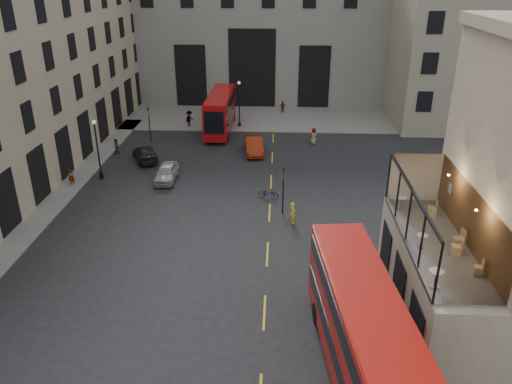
{
  "coord_description": "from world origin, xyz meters",
  "views": [
    {
      "loc": [
        -1.41,
        -21.95,
        17.22
      ],
      "look_at": [
        -2.9,
        9.19,
        3.0
      ],
      "focal_mm": 35.0,
      "sensor_mm": 36.0,
      "label": 1
    }
  ],
  "objects_px": {
    "bicycle": "(268,194)",
    "traffic_light_near": "(283,184)",
    "cyclist": "(293,213)",
    "cafe_chair_c": "(458,242)",
    "street_lamp_a": "(98,153)",
    "pedestrian_d": "(314,136)",
    "pedestrian_e": "(71,176)",
    "bus_near": "(362,329)",
    "car_a": "(166,173)",
    "cafe_table_near": "(436,276)",
    "car_c": "(145,154)",
    "cafe_chair_b": "(456,249)",
    "car_b": "(254,145)",
    "street_lamp_b": "(239,107)",
    "pedestrian_c": "(283,107)",
    "cafe_chair_d": "(432,211)",
    "bus_far": "(220,110)",
    "pedestrian_b": "(189,119)",
    "traffic_light_far": "(149,120)",
    "cafe_table_far": "(402,201)",
    "cafe_chair_a": "(478,270)",
    "cafe_table_mid": "(422,239)",
    "pedestrian_a": "(117,147)"
  },
  "relations": [
    {
      "from": "cafe_chair_b",
      "to": "bicycle",
      "type": "bearing_deg",
      "value": 120.79
    },
    {
      "from": "traffic_light_near",
      "to": "cafe_table_mid",
      "type": "height_order",
      "value": "cafe_table_mid"
    },
    {
      "from": "cafe_table_mid",
      "to": "cafe_chair_b",
      "type": "height_order",
      "value": "cafe_chair_b"
    },
    {
      "from": "bicycle",
      "to": "traffic_light_near",
      "type": "bearing_deg",
      "value": -143.64
    },
    {
      "from": "bus_near",
      "to": "cafe_table_mid",
      "type": "distance_m",
      "value": 5.62
    },
    {
      "from": "traffic_light_far",
      "to": "cafe_table_far",
      "type": "xyz_separation_m",
      "value": [
        20.62,
        -24.17,
        2.63
      ]
    },
    {
      "from": "bus_near",
      "to": "pedestrian_b",
      "type": "relative_size",
      "value": 6.25
    },
    {
      "from": "car_b",
      "to": "cafe_chair_c",
      "type": "height_order",
      "value": "cafe_chair_c"
    },
    {
      "from": "cyclist",
      "to": "pedestrian_c",
      "type": "relative_size",
      "value": 1.02
    },
    {
      "from": "pedestrian_c",
      "to": "cafe_chair_d",
      "type": "distance_m",
      "value": 38.03
    },
    {
      "from": "traffic_light_near",
      "to": "bicycle",
      "type": "bearing_deg",
      "value": 114.15
    },
    {
      "from": "traffic_light_far",
      "to": "bus_near",
      "type": "relative_size",
      "value": 0.31
    },
    {
      "from": "pedestrian_a",
      "to": "traffic_light_near",
      "type": "bearing_deg",
      "value": -14.89
    },
    {
      "from": "street_lamp_a",
      "to": "car_b",
      "type": "relative_size",
      "value": 1.11
    },
    {
      "from": "street_lamp_a",
      "to": "pedestrian_c",
      "type": "bearing_deg",
      "value": 53.92
    },
    {
      "from": "bus_near",
      "to": "car_a",
      "type": "xyz_separation_m",
      "value": [
        -13.54,
        22.23,
        -1.96
      ]
    },
    {
      "from": "street_lamp_b",
      "to": "bicycle",
      "type": "relative_size",
      "value": 3.3
    },
    {
      "from": "cafe_table_mid",
      "to": "cafe_table_far",
      "type": "xyz_separation_m",
      "value": [
        -0.06,
        4.26,
        0.01
      ]
    },
    {
      "from": "cafe_table_far",
      "to": "cyclist",
      "type": "bearing_deg",
      "value": 131.53
    },
    {
      "from": "cyclist",
      "to": "cafe_chair_c",
      "type": "relative_size",
      "value": 1.67
    },
    {
      "from": "bus_far",
      "to": "cafe_chair_b",
      "type": "relative_size",
      "value": 12.11
    },
    {
      "from": "car_c",
      "to": "cafe_chair_b",
      "type": "relative_size",
      "value": 5.21
    },
    {
      "from": "cafe_table_mid",
      "to": "cafe_chair_d",
      "type": "relative_size",
      "value": 0.73
    },
    {
      "from": "traffic_light_far",
      "to": "cafe_chair_b",
      "type": "relative_size",
      "value": 4.27
    },
    {
      "from": "bus_far",
      "to": "cyclist",
      "type": "relative_size",
      "value": 6.67
    },
    {
      "from": "bus_far",
      "to": "cafe_table_mid",
      "type": "relative_size",
      "value": 15.96
    },
    {
      "from": "pedestrian_c",
      "to": "cafe_chair_a",
      "type": "xyz_separation_m",
      "value": [
        8.57,
        -42.71,
        4.04
      ]
    },
    {
      "from": "pedestrian_c",
      "to": "cafe_chair_c",
      "type": "xyz_separation_m",
      "value": [
        8.43,
        -40.35,
        4.1
      ]
    },
    {
      "from": "pedestrian_d",
      "to": "cafe_table_mid",
      "type": "xyz_separation_m",
      "value": [
        3.43,
        -28.74,
        4.18
      ]
    },
    {
      "from": "cafe_chair_d",
      "to": "cafe_chair_a",
      "type": "bearing_deg",
      "value": -85.33
    },
    {
      "from": "pedestrian_d",
      "to": "cafe_table_far",
      "type": "distance_m",
      "value": 25.06
    },
    {
      "from": "street_lamp_b",
      "to": "bus_near",
      "type": "distance_m",
      "value": 39.24
    },
    {
      "from": "car_c",
      "to": "cafe_chair_a",
      "type": "distance_m",
      "value": 33.73
    },
    {
      "from": "street_lamp_b",
      "to": "pedestrian_d",
      "type": "bearing_deg",
      "value": -34.61
    },
    {
      "from": "bus_near",
      "to": "bus_far",
      "type": "relative_size",
      "value": 1.13
    },
    {
      "from": "bus_far",
      "to": "pedestrian_a",
      "type": "bearing_deg",
      "value": -139.12
    },
    {
      "from": "bus_near",
      "to": "pedestrian_c",
      "type": "height_order",
      "value": "bus_near"
    },
    {
      "from": "pedestrian_c",
      "to": "cafe_chair_a",
      "type": "bearing_deg",
      "value": 105.43
    },
    {
      "from": "street_lamp_a",
      "to": "pedestrian_d",
      "type": "xyz_separation_m",
      "value": [
        19.25,
        10.31,
        -1.53
      ]
    },
    {
      "from": "pedestrian_b",
      "to": "car_b",
      "type": "bearing_deg",
      "value": -113.71
    },
    {
      "from": "cyclist",
      "to": "cafe_chair_a",
      "type": "bearing_deg",
      "value": -165.7
    },
    {
      "from": "traffic_light_near",
      "to": "cafe_table_near",
      "type": "bearing_deg",
      "value": -67.85
    },
    {
      "from": "bicycle",
      "to": "pedestrian_e",
      "type": "bearing_deg",
      "value": 96.3
    },
    {
      "from": "bicycle",
      "to": "pedestrian_e",
      "type": "xyz_separation_m",
      "value": [
        -16.84,
        1.75,
        0.48
      ]
    },
    {
      "from": "cafe_chair_b",
      "to": "bus_far",
      "type": "bearing_deg",
      "value": 114.37
    },
    {
      "from": "street_lamp_a",
      "to": "pedestrian_d",
      "type": "bearing_deg",
      "value": 28.17
    },
    {
      "from": "bus_near",
      "to": "car_c",
      "type": "distance_m",
      "value": 31.78
    },
    {
      "from": "cafe_table_mid",
      "to": "pedestrian_e",
      "type": "bearing_deg",
      "value": 145.82
    },
    {
      "from": "cafe_chair_a",
      "to": "cafe_chair_d",
      "type": "bearing_deg",
      "value": 94.67
    },
    {
      "from": "car_a",
      "to": "cafe_table_mid",
      "type": "bearing_deg",
      "value": -48.42
    }
  ]
}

